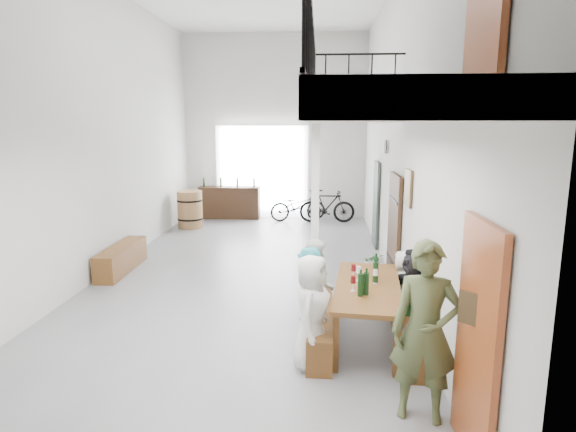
# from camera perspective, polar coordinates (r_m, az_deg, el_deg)

# --- Properties ---
(floor) EXTENTS (12.00, 12.00, 0.00)m
(floor) POSITION_cam_1_polar(r_m,az_deg,el_deg) (9.29, -4.94, -7.06)
(floor) COLOR slate
(floor) RESTS_ON ground
(room_walls) EXTENTS (12.00, 12.00, 12.00)m
(room_walls) POSITION_cam_1_polar(r_m,az_deg,el_deg) (8.87, -5.32, 15.35)
(room_walls) COLOR silver
(room_walls) RESTS_ON ground
(gateway_portal) EXTENTS (2.80, 0.08, 2.80)m
(gateway_portal) POSITION_cam_1_polar(r_m,az_deg,el_deg) (14.85, -3.10, 5.25)
(gateway_portal) COLOR white
(gateway_portal) RESTS_ON ground
(right_wall_decor) EXTENTS (0.07, 8.28, 5.07)m
(right_wall_decor) POSITION_cam_1_polar(r_m,az_deg,el_deg) (7.08, 14.54, 1.47)
(right_wall_decor) COLOR #97411B
(right_wall_decor) RESTS_ON ground
(balcony) EXTENTS (1.52, 5.62, 4.00)m
(balcony) POSITION_cam_1_polar(r_m,az_deg,el_deg) (5.64, 10.16, 11.78)
(balcony) COLOR white
(balcony) RESTS_ON ground
(tasting_table) EXTENTS (1.03, 2.09, 0.79)m
(tasting_table) POSITION_cam_1_polar(r_m,az_deg,el_deg) (6.45, 9.39, -8.76)
(tasting_table) COLOR brown
(tasting_table) RESTS_ON ground
(bench_inner) EXTENTS (0.34, 1.93, 0.44)m
(bench_inner) POSITION_cam_1_polar(r_m,az_deg,el_deg) (6.55, 3.90, -12.87)
(bench_inner) COLOR brown
(bench_inner) RESTS_ON ground
(bench_wall) EXTENTS (0.37, 2.29, 0.52)m
(bench_wall) POSITION_cam_1_polar(r_m,az_deg,el_deg) (6.74, 14.02, -12.10)
(bench_wall) COLOR brown
(bench_wall) RESTS_ON ground
(tableware) EXTENTS (0.42, 0.82, 0.35)m
(tableware) POSITION_cam_1_polar(r_m,az_deg,el_deg) (6.31, 9.25, -7.01)
(tableware) COLOR black
(tableware) RESTS_ON tasting_table
(side_bench) EXTENTS (0.42, 1.80, 0.50)m
(side_bench) POSITION_cam_1_polar(r_m,az_deg,el_deg) (10.04, -19.13, -4.77)
(side_bench) COLOR brown
(side_bench) RESTS_ON ground
(oak_barrel) EXTENTS (0.70, 0.70, 1.03)m
(oak_barrel) POSITION_cam_1_polar(r_m,az_deg,el_deg) (13.64, -11.54, 0.78)
(oak_barrel) COLOR #9A7346
(oak_barrel) RESTS_ON ground
(serving_counter) EXTENTS (1.84, 0.54, 0.97)m
(serving_counter) POSITION_cam_1_polar(r_m,az_deg,el_deg) (14.83, -6.93, 1.60)
(serving_counter) COLOR #3D2617
(serving_counter) RESTS_ON ground
(counter_bottles) EXTENTS (1.59, 0.10, 0.28)m
(counter_bottles) POSITION_cam_1_polar(r_m,az_deg,el_deg) (14.72, -7.01, 3.97)
(counter_bottles) COLOR black
(counter_bottles) RESTS_ON serving_counter
(guest_left_a) EXTENTS (0.58, 0.75, 1.38)m
(guest_left_a) POSITION_cam_1_polar(r_m,az_deg,el_deg) (5.75, 2.84, -11.28)
(guest_left_a) COLOR silver
(guest_left_a) RESTS_ON ground
(guest_left_b) EXTENTS (0.46, 0.57, 1.35)m
(guest_left_b) POSITION_cam_1_polar(r_m,az_deg,el_deg) (6.23, 2.97, -9.65)
(guest_left_b) COLOR teal
(guest_left_b) RESTS_ON ground
(guest_left_c) EXTENTS (0.57, 0.69, 1.28)m
(guest_left_c) POSITION_cam_1_polar(r_m,az_deg,el_deg) (6.90, 3.32, -7.90)
(guest_left_c) COLOR silver
(guest_left_c) RESTS_ON ground
(guest_left_d) EXTENTS (0.52, 0.76, 1.09)m
(guest_left_d) POSITION_cam_1_polar(r_m,az_deg,el_deg) (7.24, 2.66, -7.78)
(guest_left_d) COLOR teal
(guest_left_d) RESTS_ON ground
(guest_right_a) EXTENTS (0.35, 0.65, 1.04)m
(guest_right_a) POSITION_cam_1_polar(r_m,az_deg,el_deg) (6.16, 15.08, -11.80)
(guest_right_a) COLOR #B11E26
(guest_right_a) RESTS_ON ground
(guest_right_b) EXTENTS (0.43, 1.19, 1.27)m
(guest_right_b) POSITION_cam_1_polar(r_m,az_deg,el_deg) (6.71, 14.71, -8.84)
(guest_right_b) COLOR black
(guest_right_b) RESTS_ON ground
(guest_right_c) EXTENTS (0.51, 0.60, 1.05)m
(guest_right_c) POSITION_cam_1_polar(r_m,az_deg,el_deg) (7.31, 13.45, -8.06)
(guest_right_c) COLOR silver
(guest_right_c) RESTS_ON ground
(host_standing) EXTENTS (0.73, 0.56, 1.79)m
(host_standing) POSITION_cam_1_polar(r_m,az_deg,el_deg) (4.92, 15.95, -13.08)
(host_standing) COLOR #4A5530
(host_standing) RESTS_ON ground
(potted_plant) EXTENTS (0.44, 0.39, 0.44)m
(potted_plant) POSITION_cam_1_polar(r_m,az_deg,el_deg) (9.41, 10.25, -5.57)
(potted_plant) COLOR #144A19
(potted_plant) RESTS_ON ground
(bicycle_near) EXTENTS (1.78, 1.07, 0.88)m
(bicycle_near) POSITION_cam_1_polar(r_m,az_deg,el_deg) (14.34, 1.18, 1.19)
(bicycle_near) COLOR black
(bicycle_near) RESTS_ON ground
(bicycle_far) EXTENTS (1.62, 0.49, 0.97)m
(bicycle_far) POSITION_cam_1_polar(r_m,az_deg,el_deg) (14.12, 4.65, 1.18)
(bicycle_far) COLOR black
(bicycle_far) RESTS_ON ground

